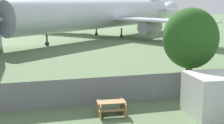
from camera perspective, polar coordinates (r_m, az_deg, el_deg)
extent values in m
cylinder|color=gray|center=(18.70, -15.00, -6.03)|extent=(0.07, 0.07, 1.71)
cylinder|color=gray|center=(18.82, -7.20, -5.61)|extent=(0.07, 0.07, 1.71)
cylinder|color=gray|center=(19.28, 0.35, -5.11)|extent=(0.07, 0.07, 1.71)
cylinder|color=gray|center=(20.06, 7.42, -4.56)|extent=(0.07, 0.07, 1.71)
cylinder|color=gray|center=(21.11, 13.87, -4.00)|extent=(0.07, 0.07, 1.71)
cylinder|color=gray|center=(22.41, 19.63, -3.45)|extent=(0.07, 0.07, 1.71)
cube|color=slate|center=(19.28, 0.35, -5.11)|extent=(56.00, 0.01, 1.71)
cylinder|color=silver|center=(53.30, -1.92, 8.72)|extent=(32.31, 26.31, 4.71)
cone|color=silver|center=(71.11, 9.44, 9.19)|extent=(7.25, 6.95, 4.24)
cube|color=silver|center=(48.80, 9.28, 7.53)|extent=(12.74, 17.09, 0.30)
cylinder|color=#939399|center=(50.50, 6.97, 6.33)|extent=(4.65, 4.26, 2.12)
cube|color=silver|center=(62.03, -8.47, 8.30)|extent=(15.54, 15.41, 0.30)
cylinder|color=#939399|center=(60.61, -6.50, 7.14)|extent=(4.65, 4.26, 2.12)
cube|color=silver|center=(67.31, 7.63, 9.54)|extent=(9.29, 10.52, 0.20)
cylinder|color=#2D2D33|center=(45.03, -11.83, 3.99)|extent=(0.24, 0.24, 1.63)
cylinder|color=#2D2D33|center=(45.10, -11.80, 3.31)|extent=(0.63, 0.58, 0.56)
cylinder|color=#2D2D33|center=(53.24, 1.74, 5.30)|extent=(0.24, 0.24, 1.63)
cylinder|color=#2D2D33|center=(53.30, 1.73, 4.72)|extent=(0.63, 0.58, 0.56)
cylinder|color=#2D2D33|center=(56.76, -2.88, 5.65)|extent=(0.24, 0.24, 1.63)
cylinder|color=#2D2D33|center=(56.82, -2.88, 5.12)|extent=(0.63, 0.58, 0.56)
cube|color=#A37A47|center=(17.43, -0.12, -7.30)|extent=(1.63, 0.87, 0.04)
cube|color=#A37A47|center=(18.05, -0.43, -7.65)|extent=(1.59, 0.39, 0.04)
cube|color=#A37A47|center=(17.01, 0.22, -8.84)|extent=(1.59, 0.39, 0.04)
cube|color=#A37A47|center=(17.68, 2.10, -8.30)|extent=(0.16, 1.40, 0.74)
cube|color=#A37A47|center=(17.45, -2.37, -8.57)|extent=(0.16, 1.40, 0.74)
cylinder|color=brown|center=(21.88, 13.83, -2.76)|extent=(0.44, 0.44, 2.23)
ellipsoid|color=#28561E|center=(21.41, 14.16, 4.24)|extent=(3.69, 3.69, 4.06)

